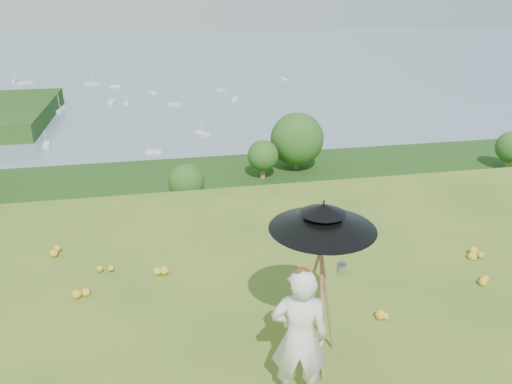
{
  "coord_description": "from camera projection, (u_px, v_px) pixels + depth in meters",
  "views": [
    {
      "loc": [
        -2.29,
        -2.6,
        3.92
      ],
      "look_at": [
        -0.97,
        4.15,
        1.06
      ],
      "focal_mm": 35.0,
      "sensor_mm": 36.0,
      "label": 1
    }
  ],
  "objects": [
    {
      "name": "forest_slope",
      "position": [
        204.0,
        362.0,
        47.12
      ],
      "size": [
        140.0,
        56.0,
        22.0
      ],
      "primitive_type": "cube",
      "color": "#11360E",
      "rests_on": "bay_water"
    },
    {
      "name": "shoreline_tier",
      "position": [
        183.0,
        235.0,
        86.06
      ],
      "size": [
        170.0,
        28.0,
        8.0
      ],
      "primitive_type": "cube",
      "color": "#706659",
      "rests_on": "bay_water"
    },
    {
      "name": "bay_water",
      "position": [
        162.0,
        72.0,
        234.81
      ],
      "size": [
        700.0,
        700.0,
        0.0
      ],
      "primitive_type": "plane",
      "color": "slate",
      "rests_on": "ground"
    },
    {
      "name": "slope_trees",
      "position": [
        197.0,
        229.0,
        41.74
      ],
      "size": [
        110.0,
        50.0,
        6.0
      ],
      "primitive_type": null,
      "color": "#244E17",
      "rests_on": "forest_slope"
    },
    {
      "name": "harbor_town",
      "position": [
        181.0,
        201.0,
        83.56
      ],
      "size": [
        110.0,
        22.0,
        5.0
      ],
      "primitive_type": null,
      "color": "silver",
      "rests_on": "shoreline_tier"
    },
    {
      "name": "moored_boats",
      "position": [
        128.0,
        111.0,
        160.87
      ],
      "size": [
        140.0,
        140.0,
        0.7
      ],
      "primitive_type": null,
      "color": "silver",
      "rests_on": "bay_water"
    },
    {
      "name": "painter",
      "position": [
        299.0,
        338.0,
        4.82
      ],
      "size": [
        0.64,
        0.5,
        1.54
      ],
      "primitive_type": "imported",
      "rotation": [
        0.0,
        0.0,
        2.88
      ],
      "color": "beige",
      "rests_on": "ground"
    },
    {
      "name": "field_easel",
      "position": [
        318.0,
        295.0,
        5.3
      ],
      "size": [
        0.86,
        0.86,
        1.74
      ],
      "primitive_type": null,
      "rotation": [
        0.0,
        0.0,
        -0.37
      ],
      "color": "#905B3C",
      "rests_on": "ground"
    },
    {
      "name": "sun_umbrella",
      "position": [
        323.0,
        225.0,
        5.01
      ],
      "size": [
        1.43,
        1.43,
        0.53
      ],
      "primitive_type": null,
      "rotation": [
        0.0,
        0.0,
        -0.39
      ],
      "color": "black",
      "rests_on": "field_easel"
    },
    {
      "name": "painter_cap",
      "position": [
        302.0,
        273.0,
        4.54
      ],
      "size": [
        0.27,
        0.28,
        0.1
      ],
      "primitive_type": null,
      "rotation": [
        0.0,
        0.0,
        -0.45
      ],
      "color": "#C96E7F",
      "rests_on": "painter"
    }
  ]
}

